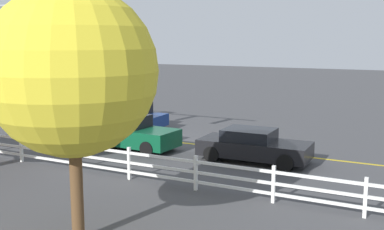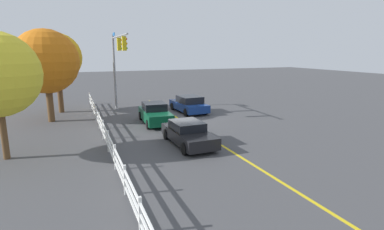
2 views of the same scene
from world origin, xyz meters
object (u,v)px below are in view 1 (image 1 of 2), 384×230
object	(u,v)px
car_1	(129,133)
car_2	(126,116)
tree_0	(72,72)
car_0	(253,146)

from	to	relation	value
car_1	car_2	distance (m)	4.75
tree_0	car_0	bearing A→B (deg)	-97.12
car_1	car_2	world-z (taller)	car_1
car_0	car_1	distance (m)	5.71
car_0	car_1	world-z (taller)	car_1
car_2	tree_0	xyz separation A→B (m)	(-7.44, 12.48, 3.42)
car_1	tree_0	distance (m)	10.39
car_0	car_1	xyz separation A→B (m)	(5.69, 0.41, 0.07)
car_0	car_2	xyz separation A→B (m)	(8.58, -3.37, 0.05)
car_0	tree_0	distance (m)	9.81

